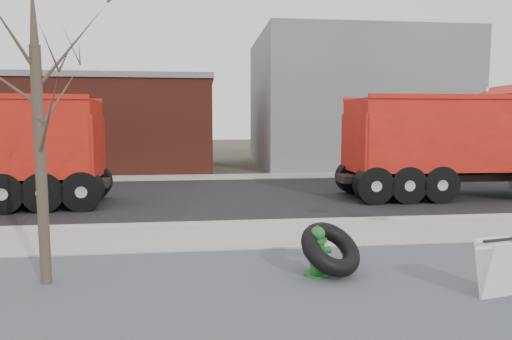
{
  "coord_description": "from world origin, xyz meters",
  "views": [
    {
      "loc": [
        -0.53,
        -10.49,
        2.77
      ],
      "look_at": [
        0.97,
        2.29,
        1.4
      ],
      "focal_mm": 32.0,
      "sensor_mm": 36.0,
      "label": 1
    }
  ],
  "objects": [
    {
      "name": "ground",
      "position": [
        0.0,
        0.0,
        0.0
      ],
      "size": [
        120.0,
        120.0,
        0.0
      ],
      "primitive_type": "plane",
      "color": "#383328",
      "rests_on": "ground"
    },
    {
      "name": "gravel_verge",
      "position": [
        0.0,
        -3.5,
        0.01
      ],
      "size": [
        60.0,
        5.0,
        0.03
      ],
      "primitive_type": "cube",
      "color": "slate",
      "rests_on": "ground"
    },
    {
      "name": "sidewalk",
      "position": [
        0.0,
        0.25,
        0.03
      ],
      "size": [
        60.0,
        2.5,
        0.06
      ],
      "primitive_type": "cube",
      "color": "#9E9B93",
      "rests_on": "ground"
    },
    {
      "name": "curb",
      "position": [
        0.0,
        1.55,
        0.06
      ],
      "size": [
        60.0,
        0.15,
        0.11
      ],
      "primitive_type": "cube",
      "color": "#9E9B93",
      "rests_on": "ground"
    },
    {
      "name": "road",
      "position": [
        0.0,
        6.3,
        0.01
      ],
      "size": [
        60.0,
        9.4,
        0.02
      ],
      "primitive_type": "cube",
      "color": "black",
      "rests_on": "ground"
    },
    {
      "name": "far_sidewalk",
      "position": [
        0.0,
        12.0,
        0.03
      ],
      "size": [
        60.0,
        2.0,
        0.06
      ],
      "primitive_type": "cube",
      "color": "#9E9B93",
      "rests_on": "ground"
    },
    {
      "name": "building_grey",
      "position": [
        9.0,
        18.0,
        4.0
      ],
      "size": [
        12.0,
        10.0,
        8.0
      ],
      "color": "gray",
      "rests_on": "ground"
    },
    {
      "name": "building_brick",
      "position": [
        -10.0,
        17.0,
        2.65
      ],
      "size": [
        20.2,
        8.2,
        5.3
      ],
      "color": "maroon",
      "rests_on": "ground"
    },
    {
      "name": "bare_tree",
      "position": [
        -3.2,
        -2.6,
        3.3
      ],
      "size": [
        3.2,
        3.2,
        5.2
      ],
      "color": "#382D23",
      "rests_on": "ground"
    },
    {
      "name": "fire_hydrant",
      "position": [
        1.49,
        -2.74,
        0.42
      ],
      "size": [
        0.53,
        0.51,
        0.93
      ],
      "rotation": [
        0.0,
        0.0,
        0.24
      ],
      "color": "#27682F",
      "rests_on": "ground"
    },
    {
      "name": "truck_tire",
      "position": [
        1.73,
        -2.75,
        0.5
      ],
      "size": [
        1.53,
        1.51,
        0.97
      ],
      "color": "black",
      "rests_on": "ground"
    },
    {
      "name": "sandwich_board",
      "position": [
        4.05,
        -4.08,
        0.5
      ],
      "size": [
        0.75,
        0.55,
        0.94
      ],
      "rotation": [
        0.0,
        0.0,
        0.2
      ],
      "color": "white",
      "rests_on": "ground"
    },
    {
      "name": "dump_truck_red_a",
      "position": [
        9.06,
        5.13,
        2.06
      ],
      "size": [
        10.2,
        2.9,
        4.05
      ],
      "rotation": [
        0.0,
        0.0,
        -0.01
      ],
      "color": "black",
      "rests_on": "ground"
    }
  ]
}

